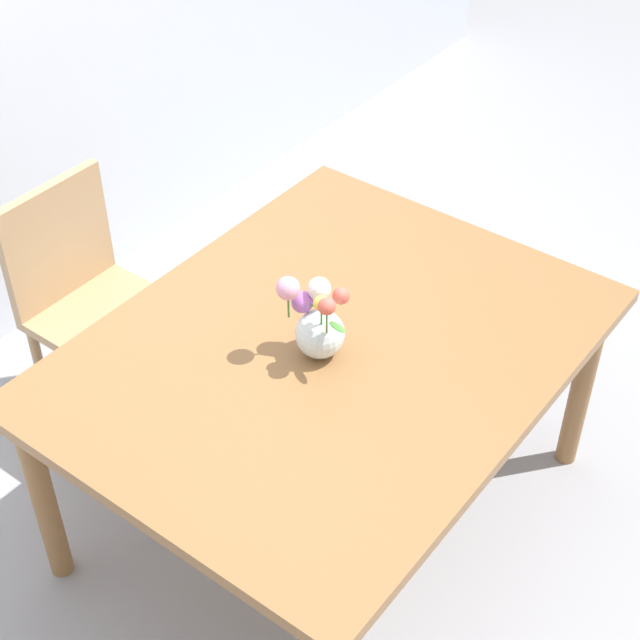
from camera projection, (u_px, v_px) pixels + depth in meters
name	position (u px, v px, depth m)	size (l,w,h in m)	color
ground_plane	(328.00, 510.00, 3.22)	(12.00, 12.00, 0.00)	#939399
dining_table	(329.00, 365.00, 2.80)	(1.53, 1.20, 0.73)	olive
chair_far	(87.00, 294.00, 3.27)	(0.42, 0.42, 0.90)	tan
flower_vase	(317.00, 323.00, 2.67)	(0.19, 0.23, 0.25)	silver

